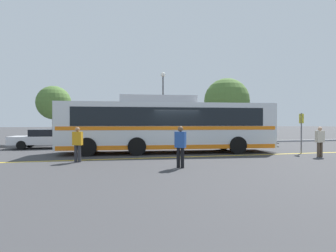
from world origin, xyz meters
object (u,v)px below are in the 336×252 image
Objects in this scene: pedestrian_2 at (180,144)px; parked_car_2 at (137,137)px; parked_car_1 at (49,138)px; parked_car_3 at (207,136)px; pedestrian_1 at (78,142)px; street_lamp at (163,96)px; pedestrian_0 at (320,140)px; tree_0 at (227,101)px; transit_bus at (168,124)px; tree_1 at (54,103)px; bus_stop_sign at (301,128)px.

parked_car_2 is at bearing 128.97° from pedestrian_2.
parked_car_3 is at bearing 91.95° from parked_car_1.
pedestrian_1 is 0.96× the size of pedestrian_2.
pedestrian_1 is at bearing -51.83° from parked_car_3.
parked_car_1 is 9.84m from street_lamp.
tree_0 is (1.66, 14.39, 3.26)m from pedestrian_0.
parked_car_3 is 0.69× the size of tree_0.
tree_1 reaches higher than transit_bus.
parked_car_3 is 7.57m from bus_stop_sign.
transit_bus reaches higher than parked_car_3.
transit_bus is 2.60× the size of tree_1.
pedestrian_1 is at bearing 21.56° from parked_car_1.
bus_stop_sign reaches higher than pedestrian_0.
pedestrian_2 is at bearing -63.08° from tree_1.
parked_car_3 is 13.44m from tree_1.
street_lamp is at bearing -129.59° from parked_car_3.
pedestrian_1 is 12.54m from tree_1.
parked_car_1 is (-7.56, 4.62, -1.01)m from transit_bus.
pedestrian_0 is at bearing 46.89° from pedestrian_2.
parked_car_1 is 17.06m from pedestrian_0.
bus_stop_sign is (7.55, -2.13, -0.19)m from transit_bus.
pedestrian_1 is 4.83m from pedestrian_2.
bus_stop_sign is at bearing 67.46° from parked_car_1.
pedestrian_1 reaches higher than pedestrian_0.
street_lamp is at bearing 127.66° from parked_car_2.
tree_1 reaches higher than parked_car_3.
parked_car_2 is (6.28, 0.49, 0.02)m from parked_car_1.
pedestrian_0 is at bearing 17.78° from parked_car_3.
tree_1 is at bearing -132.76° from transit_bus.
bus_stop_sign is 0.36× the size of tree_0.
pedestrian_1 is 19.51m from tree_0.
parked_car_3 reaches higher than parked_car_2.
street_lamp is at bearing 175.72° from transit_bus.
tree_1 is at bearing -174.71° from tree_0.
parked_car_2 is at bearing -30.13° from tree_1.
transit_bus is 8.92m from parked_car_1.
street_lamp reaches higher than parked_car_2.
pedestrian_2 reaches higher than pedestrian_1.
parked_car_2 is 2.59× the size of pedestrian_0.
tree_0 is (8.95, 10.59, 2.46)m from transit_bus.
pedestrian_0 is 1.79m from bus_stop_sign.
pedestrian_0 is 0.25× the size of street_lamp.
parked_car_2 is at bearing 136.30° from pedestrian_0.
tree_0 reaches higher than parked_car_2.
bus_stop_sign reaches higher than parked_car_2.
pedestrian_1 is 0.67× the size of bus_stop_sign.
street_lamp reaches higher than transit_bus.
tree_0 is (4.54, 5.89, 3.40)m from parked_car_3.
parked_car_1 is at bearing -90.52° from parked_car_3.
tree_0 is (13.80, 13.41, 3.25)m from pedestrian_1.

